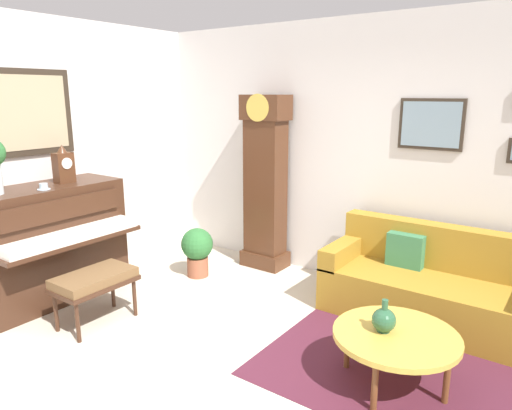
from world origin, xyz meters
The scene contains 13 objects.
ground_plane centered at (0.00, 0.00, -0.05)m, with size 6.40×6.00×0.10m, color beige.
wall_left centered at (-2.60, 0.00, 1.41)m, with size 0.13×4.90×2.80m.
wall_back centered at (0.02, 2.40, 1.40)m, with size 5.30×0.13×2.80m.
area_rug centered at (1.11, 0.89, 0.00)m, with size 2.10×1.50×0.01m, color #4C1E2D.
piano centered at (-2.23, 0.13, 0.59)m, with size 0.87×1.44×1.16m.
piano_bench centered at (-1.42, 0.06, 0.41)m, with size 0.42×0.70×0.48m.
grandfather_clock centered at (-1.02, 2.14, 0.96)m, with size 0.52×0.34×2.03m.
couch centered at (1.00, 1.92, 0.31)m, with size 1.90×0.80×0.84m.
coffee_table centered at (1.08, 0.73, 0.37)m, with size 0.88×0.88×0.40m.
mantel_clock centered at (-2.23, 0.36, 1.33)m, with size 0.13×0.18×0.38m.
teacup centered at (-2.07, 0.04, 1.19)m, with size 0.12×0.12×0.06m.
green_jug centered at (0.99, 0.70, 0.49)m, with size 0.17×0.17×0.24m.
potted_plant centered at (-1.45, 1.42, 0.32)m, with size 0.36×0.36×0.56m.
Camera 1 is at (2.01, -2.25, 2.04)m, focal length 32.75 mm.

